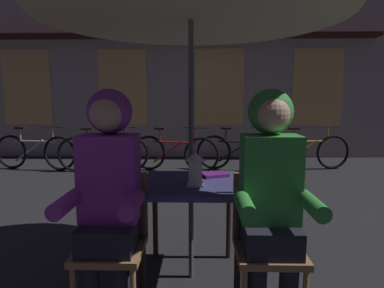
# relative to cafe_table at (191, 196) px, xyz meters

# --- Properties ---
(ground_plane) EXTENTS (60.00, 60.00, 0.00)m
(ground_plane) POSITION_rel_cafe_table_xyz_m (0.00, 0.00, -0.64)
(ground_plane) COLOR #232326
(cafe_table) EXTENTS (0.72, 0.72, 0.74)m
(cafe_table) POSITION_rel_cafe_table_xyz_m (0.00, 0.00, 0.00)
(cafe_table) COLOR navy
(cafe_table) RESTS_ON ground_plane
(lantern) EXTENTS (0.11, 0.11, 0.23)m
(lantern) POSITION_rel_cafe_table_xyz_m (0.03, -0.10, 0.22)
(lantern) COLOR white
(lantern) RESTS_ON cafe_table
(chair_left) EXTENTS (0.40, 0.40, 0.87)m
(chair_left) POSITION_rel_cafe_table_xyz_m (-0.48, -0.37, -0.15)
(chair_left) COLOR olive
(chair_left) RESTS_ON ground_plane
(chair_right) EXTENTS (0.40, 0.40, 0.87)m
(chair_right) POSITION_rel_cafe_table_xyz_m (0.48, -0.37, -0.15)
(chair_right) COLOR olive
(chair_right) RESTS_ON ground_plane
(person_left_hooded) EXTENTS (0.45, 0.56, 1.40)m
(person_left_hooded) POSITION_rel_cafe_table_xyz_m (-0.48, -0.43, 0.21)
(person_left_hooded) COLOR black
(person_left_hooded) RESTS_ON ground_plane
(person_right_hooded) EXTENTS (0.45, 0.56, 1.40)m
(person_right_hooded) POSITION_rel_cafe_table_xyz_m (0.48, -0.43, 0.21)
(person_right_hooded) COLOR black
(person_right_hooded) RESTS_ON ground_plane
(shopfront_building) EXTENTS (10.00, 0.93, 6.20)m
(shopfront_building) POSITION_rel_cafe_table_xyz_m (-0.59, 5.40, 2.45)
(shopfront_building) COLOR #9E9389
(shopfront_building) RESTS_ON ground_plane
(bicycle_nearest) EXTENTS (1.67, 0.29, 0.84)m
(bicycle_nearest) POSITION_rel_cafe_table_xyz_m (-3.06, 3.67, -0.29)
(bicycle_nearest) COLOR black
(bicycle_nearest) RESTS_ON ground_plane
(bicycle_second) EXTENTS (1.68, 0.17, 0.84)m
(bicycle_second) POSITION_rel_cafe_table_xyz_m (-1.72, 3.54, -0.29)
(bicycle_second) COLOR black
(bicycle_second) RESTS_ON ground_plane
(bicycle_third) EXTENTS (1.65, 0.42, 0.84)m
(bicycle_third) POSITION_rel_cafe_table_xyz_m (-0.40, 3.58, -0.29)
(bicycle_third) COLOR black
(bicycle_third) RESTS_ON ground_plane
(bicycle_fourth) EXTENTS (1.66, 0.35, 0.84)m
(bicycle_fourth) POSITION_rel_cafe_table_xyz_m (0.84, 3.68, -0.29)
(bicycle_fourth) COLOR black
(bicycle_fourth) RESTS_ON ground_plane
(bicycle_fifth) EXTENTS (1.67, 0.29, 0.84)m
(bicycle_fifth) POSITION_rel_cafe_table_xyz_m (2.11, 3.77, -0.29)
(bicycle_fifth) COLOR black
(bicycle_fifth) RESTS_ON ground_plane
(book) EXTENTS (0.24, 0.20, 0.02)m
(book) POSITION_rel_cafe_table_xyz_m (0.18, 0.18, 0.11)
(book) COLOR #661E7A
(book) RESTS_ON cafe_table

